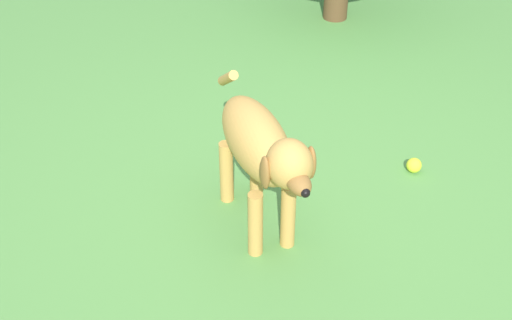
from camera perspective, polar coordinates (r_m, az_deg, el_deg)
ground at (r=2.74m, az=3.81°, el=-4.68°), size 14.00×14.00×0.00m
dog at (r=2.45m, az=0.41°, el=0.95°), size 0.80×0.40×0.58m
tennis_ball_1 at (r=3.03m, az=13.04°, el=-0.43°), size 0.07×0.07×0.07m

